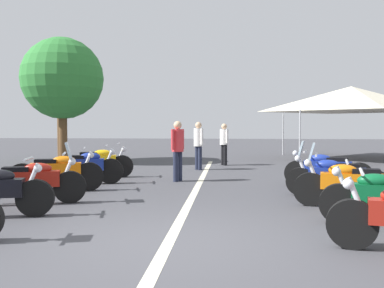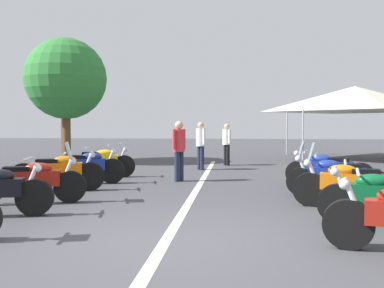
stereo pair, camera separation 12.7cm
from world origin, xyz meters
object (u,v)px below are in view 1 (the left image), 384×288
Objects in this scene: motorcycle_right_row_4 at (327,169)px; bystander_0 at (224,141)px; bystander_2 at (178,146)px; motorcycle_right_row_2 at (351,183)px; roadside_tree_0 at (62,79)px; roadside_tree_1 at (60,72)px; event_tent at (351,99)px; motorcycle_left_row_3 at (57,171)px; bystander_1 at (198,142)px; motorcycle_left_row_4 at (84,166)px; motorcycle_left_row_2 at (30,181)px; motorcycle_right_row_3 at (335,176)px; motorcycle_left_row_5 at (97,162)px.

bystander_0 is (5.39, 2.60, 0.46)m from motorcycle_right_row_4.
bystander_0 is 4.80m from bystander_2.
motorcycle_right_row_2 is 12.46m from roadside_tree_0.
roadside_tree_0 is at bearing -154.24° from roadside_tree_1.
motorcycle_right_row_4 is (2.65, -0.15, -0.01)m from motorcycle_right_row_2.
motorcycle_right_row_4 is 1.30× the size of bystander_0.
roadside_tree_1 is 12.52m from event_tent.
motorcycle_left_row_3 is 1.29× the size of bystander_1.
roadside_tree_0 is 0.97× the size of roadside_tree_1.
roadside_tree_1 is at bearing 25.76° from roadside_tree_0.
motorcycle_left_row_4 is 1.30× the size of bystander_0.
motorcycle_left_row_3 is 5.79m from bystander_1.
motorcycle_left_row_2 is at bearing -101.85° from motorcycle_left_row_3.
roadside_tree_0 reaches higher than motorcycle_right_row_2.
bystander_1 is at bearing 43.60° from motorcycle_left_row_3.
bystander_0 is at bearing -61.09° from motorcycle_right_row_2.
motorcycle_left_row_4 is at bearing 133.31° from event_tent.
event_tent is (9.76, -9.22, 2.18)m from motorcycle_left_row_3.
motorcycle_left_row_2 reaches higher than motorcycle_right_row_3.
bystander_1 is (3.73, -2.70, 0.49)m from motorcycle_left_row_4.
bystander_1 reaches higher than motorcycle_left_row_2.
event_tent reaches higher than motorcycle_right_row_3.
bystander_2 reaches higher than motorcycle_right_row_3.
bystander_0 is (6.84, 2.45, 0.46)m from motorcycle_right_row_3.
motorcycle_left_row_2 is at bearing -99.91° from motorcycle_left_row_5.
motorcycle_left_row_2 is 0.43× the size of roadside_tree_0.
roadside_tree_0 reaches higher than motorcycle_right_row_4.
motorcycle_left_row_5 is at bearing 71.10° from motorcycle_left_row_3.
motorcycle_right_row_3 is 6.15m from bystander_1.
motorcycle_right_row_4 is at bearing -125.21° from roadside_tree_1.
bystander_0 is 6.82m from roadside_tree_0.
roadside_tree_0 is at bearing -31.33° from motorcycle_right_row_2.
motorcycle_right_row_4 is at bearing -81.26° from motorcycle_right_row_2.
motorcycle_left_row_2 is 4.18m from motorcycle_left_row_5.
motorcycle_left_row_5 is (1.36, 0.08, -0.00)m from motorcycle_left_row_4.
motorcycle_left_row_5 is 7.27m from motorcycle_right_row_2.
roadside_tree_1 reaches higher than motorcycle_right_row_2.
event_tent is (8.48, -2.87, 2.19)m from motorcycle_right_row_4.
roadside_tree_0 is (7.10, 8.82, 2.88)m from motorcycle_right_row_3.
motorcycle_right_row_3 is at bearing 101.97° from motorcycle_right_row_4.
bystander_0 is at bearing 48.21° from motorcycle_left_row_2.
motorcycle_left_row_5 is 5.87m from roadside_tree_0.
motorcycle_left_row_4 is 6.48m from bystander_0.
motorcycle_right_row_2 is at bearing 104.63° from motorcycle_right_row_4.
motorcycle_right_row_3 is at bearing -34.60° from motorcycle_left_row_5.
motorcycle_right_row_4 is 10.99m from roadside_tree_0.
bystander_1 is 0.28× the size of event_tent.
motorcycle_left_row_5 is 1.34× the size of bystander_0.
motorcycle_right_row_3 is 0.36× the size of event_tent.
bystander_0 reaches higher than motorcycle_left_row_2.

